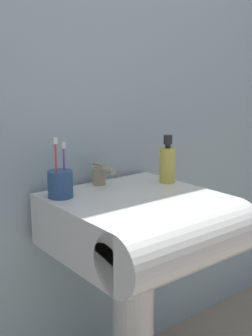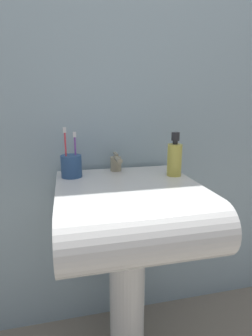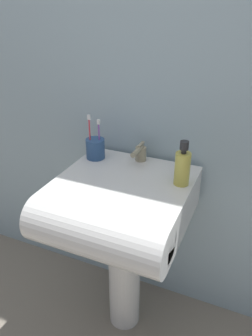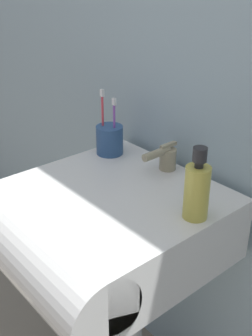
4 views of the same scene
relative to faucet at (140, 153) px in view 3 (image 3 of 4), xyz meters
The scene contains 7 objects.
ground_plane 0.84m from the faucet, 88.04° to the right, with size 6.00×6.00×0.00m, color gray.
wall_back 0.39m from the faucet, 86.43° to the left, with size 5.00×0.05×2.40m, color #9EB7C1.
sink_pedestal 0.55m from the faucet, 88.04° to the right, with size 0.14×0.14×0.61m, color white.
sink_basin 0.27m from the faucet, 88.56° to the right, with size 0.51×0.55×0.18m.
faucet is the anchor object (origin of this frame).
toothbrush_cup 0.20m from the faucet, 166.05° to the right, with size 0.08×0.08×0.20m.
soap_bottle 0.25m from the faucet, 28.84° to the right, with size 0.06×0.06×0.17m.
Camera 3 is at (0.45, -1.01, 1.41)m, focal length 35.00 mm.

